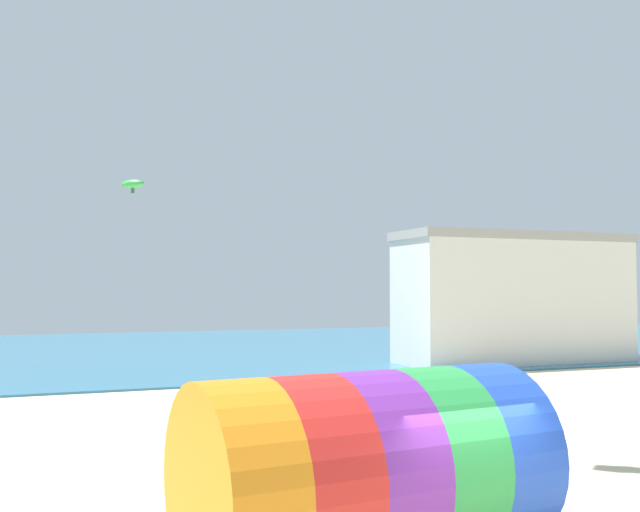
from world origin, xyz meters
The scene contains 7 objects.
sea centered at (0.00, 41.83, 0.05)m, with size 120.00×40.00×0.10m, color teal.
giant_inflatable_tube centered at (-1.29, 1.05, 1.51)m, with size 5.94×3.65×3.02m.
kite_handler centered at (2.01, 1.53, 0.90)m, with size 0.40×0.29×1.75m.
kite_green_parafoil centered at (-3.57, 13.02, 7.52)m, with size 0.86×0.85×0.46m.
bystander_near_water centered at (5.04, 8.00, 0.85)m, with size 0.41×0.33×1.67m.
bystander_mid_beach centered at (-1.93, 8.20, 0.82)m, with size 0.26×0.38×1.62m.
promenade_building centered at (19.51, 25.29, 3.78)m, with size 14.17×4.66×7.54m.
Camera 1 is at (-6.09, -9.20, 4.31)m, focal length 40.00 mm.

